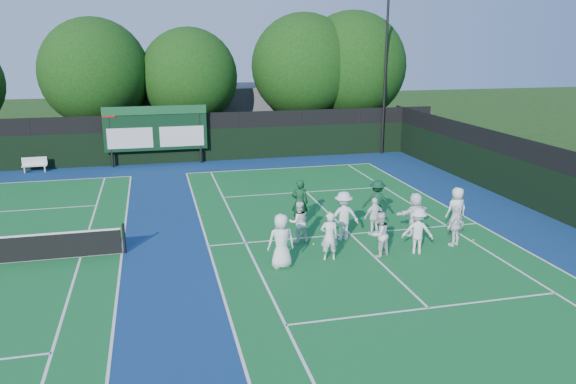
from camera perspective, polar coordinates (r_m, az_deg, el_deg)
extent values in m
plane|color=#19390F|center=(21.01, 7.29, -5.17)|extent=(120.00, 120.00, 0.00)
cube|color=navy|center=(20.70, -9.53, -5.56)|extent=(34.00, 32.00, 0.01)
cube|color=#135E27|center=(21.89, 6.36, -4.27)|extent=(10.97, 23.77, 0.00)
cube|color=silver|center=(32.87, -0.70, 2.43)|extent=(10.97, 0.08, 0.00)
cube|color=silver|center=(20.73, -8.11, -5.44)|extent=(0.08, 23.77, 0.00)
cube|color=silver|center=(24.25, 18.65, -3.04)|extent=(0.08, 23.77, 0.00)
cube|color=silver|center=(20.89, -4.36, -5.16)|extent=(0.08, 23.77, 0.00)
cube|color=silver|center=(23.56, 15.83, -3.33)|extent=(0.08, 23.77, 0.00)
cube|color=silver|center=(16.50, 14.08, -11.36)|extent=(8.23, 0.08, 0.00)
cube|color=silver|center=(27.71, 1.86, 0.00)|extent=(8.23, 0.08, 0.00)
cube|color=silver|center=(21.88, 6.36, -4.26)|extent=(0.08, 12.80, 0.00)
cube|color=silver|center=(32.78, -25.29, 0.92)|extent=(10.97, 0.08, 0.00)
cube|color=silver|center=(20.70, -16.52, -5.97)|extent=(0.08, 23.77, 0.00)
cube|color=silver|center=(20.84, -20.30, -6.17)|extent=(0.08, 23.77, 0.00)
cube|color=black|center=(34.94, -11.54, 4.54)|extent=(34.00, 0.08, 2.00)
cube|color=black|center=(34.70, -11.67, 6.97)|extent=(34.00, 0.05, 1.00)
cube|color=black|center=(26.01, 25.41, -0.26)|extent=(0.08, 32.00, 2.00)
cube|color=black|center=(25.69, 25.79, 2.97)|extent=(0.05, 32.00, 1.00)
cylinder|color=black|center=(34.48, -17.58, 5.26)|extent=(0.16, 0.16, 3.50)
cylinder|color=black|center=(34.51, -8.91, 5.80)|extent=(0.16, 0.16, 3.50)
cube|color=black|center=(34.33, -13.29, 6.29)|extent=(6.00, 0.15, 2.60)
cube|color=#154A25|center=(34.08, -13.40, 8.09)|extent=(6.00, 0.05, 0.50)
cube|color=silver|center=(34.33, -15.75, 5.28)|extent=(2.60, 0.04, 1.20)
cube|color=silver|center=(34.35, -10.73, 5.59)|extent=(2.60, 0.04, 1.20)
cube|color=#A7180D|center=(34.18, -17.78, 7.63)|extent=(0.70, 0.04, 0.50)
cube|color=#5A5A5F|center=(42.99, -6.71, 8.03)|extent=(18.00, 6.00, 4.00)
cylinder|color=black|center=(37.16, 9.83, 11.46)|extent=(0.16, 0.16, 10.00)
cylinder|color=black|center=(20.52, -16.31, -4.55)|extent=(0.10, 0.10, 1.10)
cube|color=silver|center=(34.98, -24.35, 2.45)|extent=(1.35, 0.41, 0.05)
cube|color=silver|center=(35.06, -24.36, 2.90)|extent=(1.34, 0.11, 0.45)
cube|color=silver|center=(35.13, -25.17, 2.08)|extent=(0.07, 0.31, 0.36)
cube|color=silver|center=(34.92, -23.46, 2.20)|extent=(0.07, 0.31, 0.36)
cylinder|color=black|center=(38.45, -18.57, 5.58)|extent=(0.44, 0.44, 2.75)
sphere|color=black|center=(38.05, -19.07, 11.41)|extent=(6.80, 6.80, 6.80)
sphere|color=black|center=(38.34, -18.04, 10.49)|extent=(4.76, 4.76, 4.76)
cylinder|color=black|center=(38.40, -9.74, 6.03)|extent=(0.44, 0.44, 2.61)
sphere|color=black|center=(38.01, -9.99, 11.49)|extent=(6.30, 6.30, 6.30)
sphere|color=black|center=(38.40, -9.07, 10.63)|extent=(4.41, 4.41, 4.41)
cylinder|color=black|center=(39.67, 1.56, 6.70)|extent=(0.44, 0.44, 2.85)
sphere|color=black|center=(39.28, 1.60, 12.64)|extent=(7.16, 7.16, 7.16)
sphere|color=black|center=(39.77, 2.33, 11.63)|extent=(5.01, 5.01, 5.01)
cylinder|color=black|center=(40.73, 6.33, 6.74)|extent=(0.44, 0.44, 2.71)
sphere|color=black|center=(40.34, 6.51, 12.61)|extent=(7.51, 7.51, 7.51)
sphere|color=black|center=(40.86, 7.14, 11.57)|extent=(5.26, 5.26, 5.26)
sphere|color=#B3D318|center=(20.65, 2.61, -5.32)|extent=(0.07, 0.07, 0.07)
sphere|color=#B3D318|center=(22.63, 9.66, -3.67)|extent=(0.07, 0.07, 0.07)
sphere|color=#B3D318|center=(21.11, 1.97, -4.85)|extent=(0.07, 0.07, 0.07)
sphere|color=#B3D318|center=(24.46, 4.29, -2.06)|extent=(0.07, 0.07, 0.07)
sphere|color=#B3D318|center=(22.17, 18.31, -4.65)|extent=(0.07, 0.07, 0.07)
imported|color=white|center=(18.39, -0.69, -4.99)|extent=(0.92, 0.62, 1.84)
imported|color=white|center=(19.09, 4.22, -4.50)|extent=(0.65, 0.47, 1.69)
imported|color=white|center=(19.63, 9.28, -4.27)|extent=(0.95, 0.87, 1.59)
imported|color=white|center=(20.13, 13.04, -3.87)|extent=(1.22, 0.98, 1.65)
imported|color=white|center=(21.23, 16.67, -3.31)|extent=(0.97, 0.70, 1.52)
imported|color=white|center=(20.70, 1.10, -3.07)|extent=(0.76, 0.60, 1.56)
imported|color=silver|center=(21.00, 5.64, -2.44)|extent=(1.23, 0.74, 1.86)
imported|color=white|center=(21.73, 8.77, -2.46)|extent=(0.92, 0.51, 1.49)
imported|color=white|center=(21.94, 12.76, -2.21)|extent=(1.65, 0.96, 1.69)
imported|color=white|center=(22.89, 16.77, -1.69)|extent=(0.92, 0.65, 1.75)
imported|color=#0F3A1E|center=(22.63, 1.20, -1.06)|extent=(0.77, 0.60, 1.87)
imported|color=#0F3721|center=(23.20, 9.03, -0.95)|extent=(1.32, 1.05, 1.79)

